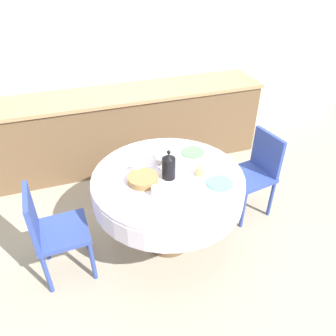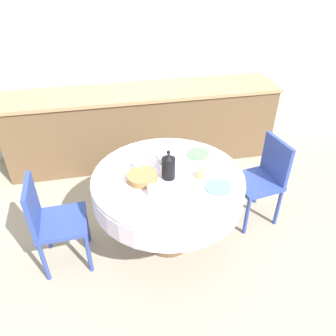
{
  "view_description": "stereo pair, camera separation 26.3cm",
  "coord_description": "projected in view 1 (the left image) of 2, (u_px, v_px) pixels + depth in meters",
  "views": [
    {
      "loc": [
        -0.69,
        -2.05,
        2.33
      ],
      "look_at": [
        0.0,
        0.0,
        0.83
      ],
      "focal_mm": 35.0,
      "sensor_mm": 36.0,
      "label": 1
    },
    {
      "loc": [
        -0.44,
        -2.12,
        2.33
      ],
      "look_at": [
        0.0,
        0.0,
        0.83
      ],
      "focal_mm": 35.0,
      "sensor_mm": 36.0,
      "label": 2
    }
  ],
  "objects": [
    {
      "name": "chair_left",
      "position": [
        256.0,
        170.0,
        3.2
      ],
      "size": [
        0.46,
        0.46,
        0.86
      ],
      "rotation": [
        0.0,
        0.0,
        -4.55
      ],
      "color": "#2D428E",
      "rests_on": "ground_plane"
    },
    {
      "name": "plate_near_left",
      "position": [
        134.0,
        203.0,
        2.4
      ],
      "size": [
        0.21,
        0.21,
        0.01
      ],
      "primitive_type": "cylinder",
      "color": "white",
      "rests_on": "dining_table"
    },
    {
      "name": "cup_near_right",
      "position": [
        200.0,
        171.0,
        2.68
      ],
      "size": [
        0.08,
        0.08,
        0.08
      ],
      "primitive_type": "cylinder",
      "color": "#DBB766",
      "rests_on": "dining_table"
    },
    {
      "name": "plate_far_right",
      "position": [
        193.0,
        152.0,
        2.97
      ],
      "size": [
        0.21,
        0.21,
        0.01
      ],
      "primitive_type": "cylinder",
      "color": "#5BA85B",
      "rests_on": "dining_table"
    },
    {
      "name": "plate_far_left",
      "position": [
        126.0,
        161.0,
        2.86
      ],
      "size": [
        0.21,
        0.21,
        0.01
      ],
      "primitive_type": "cylinder",
      "color": "white",
      "rests_on": "dining_table"
    },
    {
      "name": "teapot",
      "position": [
        161.0,
        156.0,
        2.77
      ],
      "size": [
        0.2,
        0.15,
        0.19
      ],
      "color": "white",
      "rests_on": "dining_table"
    },
    {
      "name": "chair_right",
      "position": [
        52.0,
        229.0,
        2.54
      ],
      "size": [
        0.42,
        0.42,
        0.86
      ],
      "rotation": [
        0.0,
        0.0,
        -1.53
      ],
      "color": "#2D428E",
      "rests_on": "ground_plane"
    },
    {
      "name": "bread_basket",
      "position": [
        143.0,
        179.0,
        2.6
      ],
      "size": [
        0.25,
        0.25,
        0.06
      ],
      "primitive_type": "cylinder",
      "color": "olive",
      "rests_on": "dining_table"
    },
    {
      "name": "kitchen_counter",
      "position": [
        129.0,
        127.0,
        4.01
      ],
      "size": [
        3.24,
        0.64,
        0.91
      ],
      "color": "brown",
      "rests_on": "ground_plane"
    },
    {
      "name": "cup_near_left",
      "position": [
        157.0,
        192.0,
        2.46
      ],
      "size": [
        0.08,
        0.08,
        0.08
      ],
      "primitive_type": "cylinder",
      "color": "white",
      "rests_on": "dining_table"
    },
    {
      "name": "wall_back",
      "position": [
        118.0,
        49.0,
        3.79
      ],
      "size": [
        7.0,
        0.05,
        2.6
      ],
      "color": "beige",
      "rests_on": "ground_plane"
    },
    {
      "name": "cup_far_right",
      "position": [
        174.0,
        155.0,
        2.87
      ],
      "size": [
        0.08,
        0.08,
        0.08
      ],
      "primitive_type": "cylinder",
      "color": "white",
      "rests_on": "dining_table"
    },
    {
      "name": "dining_table",
      "position": [
        168.0,
        188.0,
        2.75
      ],
      "size": [
        1.27,
        1.27,
        0.75
      ],
      "color": "brown",
      "rests_on": "ground_plane"
    },
    {
      "name": "coffee_carafe",
      "position": [
        169.0,
        166.0,
        2.61
      ],
      "size": [
        0.11,
        0.11,
        0.26
      ],
      "color": "black",
      "rests_on": "dining_table"
    },
    {
      "name": "cup_far_left",
      "position": [
        137.0,
        169.0,
        2.7
      ],
      "size": [
        0.08,
        0.08,
        0.08
      ],
      "primitive_type": "cylinder",
      "color": "white",
      "rests_on": "dining_table"
    },
    {
      "name": "ground_plane",
      "position": [
        168.0,
        239.0,
        3.11
      ],
      "size": [
        12.0,
        12.0,
        0.0
      ],
      "primitive_type": "plane",
      "color": "#9E937F"
    },
    {
      "name": "plate_near_right",
      "position": [
        220.0,
        183.0,
        2.59
      ],
      "size": [
        0.21,
        0.21,
        0.01
      ],
      "primitive_type": "cylinder",
      "color": "#60BCB7",
      "rests_on": "dining_table"
    }
  ]
}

